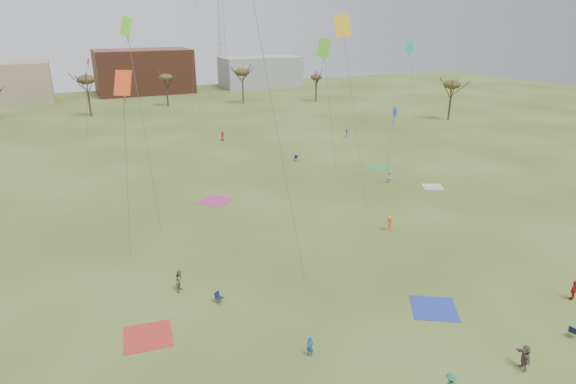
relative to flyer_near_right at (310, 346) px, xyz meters
name	(u,v)px	position (x,y,z in m)	size (l,w,h in m)	color
ground	(358,314)	(5.27, 2.59, -0.72)	(260.00, 260.00, 0.00)	#3D5219
flyer_near_right	(310,346)	(0.00, 0.00, 0.00)	(0.52, 0.34, 1.43)	#205C94
spectator_fore_a	(574,290)	(21.14, -2.67, 0.09)	(0.94, 0.39, 1.61)	#A21B1C
spectator_fore_b	(180,280)	(-5.61, 11.30, 0.17)	(0.86, 0.67, 1.78)	olive
spectator_fore_c	(525,357)	(11.26, -6.57, 0.12)	(1.54, 0.49, 1.66)	brown
flyer_mid_b	(389,223)	(16.13, 13.70, 0.08)	(1.03, 0.59, 1.60)	orange
spectator_mid_e	(389,177)	(25.08, 25.88, 0.08)	(0.77, 0.60, 1.59)	#B9B9B9
flyer_far_b	(222,136)	(12.57, 57.34, 0.09)	(0.79, 0.51, 1.61)	#A01B34
flyer_far_c	(346,133)	(33.61, 50.37, 0.00)	(0.93, 0.53, 1.44)	#282095
blanket_red	(148,337)	(-9.00, 6.37, -0.71)	(3.15, 3.15, 0.03)	red
blanket_blue	(434,308)	(10.76, 0.83, -0.71)	(3.23, 3.23, 0.03)	#263EA6
blanket_cream	(433,187)	(29.25, 22.29, -0.71)	(2.40, 2.40, 0.03)	beige
blanket_plum	(215,201)	(2.65, 29.10, -0.71)	(3.33, 3.33, 0.03)	#B43770
blanket_olive	(378,167)	(27.95, 32.35, -0.71)	(2.83, 2.83, 0.03)	green
camp_chair_left	(219,300)	(-3.38, 8.29, -0.46)	(0.72, 0.73, 0.87)	#161B3D
camp_chair_center	(573,334)	(16.91, -5.76, -0.46)	(0.64, 0.61, 0.87)	#141336
camp_chair_right	(295,159)	(18.57, 40.43, -0.46)	(0.73, 0.72, 0.87)	#131635
kites_aloft	(241,16)	(8.88, 35.76, 19.71)	(81.02, 73.12, 26.69)	gold
tree_line	(137,86)	(2.43, 81.71, 6.37)	(117.44, 49.32, 8.91)	#3A2B1E
building_brick	(144,71)	(10.27, 122.59, 5.28)	(26.00, 16.00, 12.00)	brown
building_grey	(260,72)	(45.27, 120.59, 3.78)	(24.00, 12.00, 9.00)	gray
radio_tower	(220,22)	(35.27, 127.59, 18.49)	(1.51, 1.72, 41.00)	#9EA3A8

